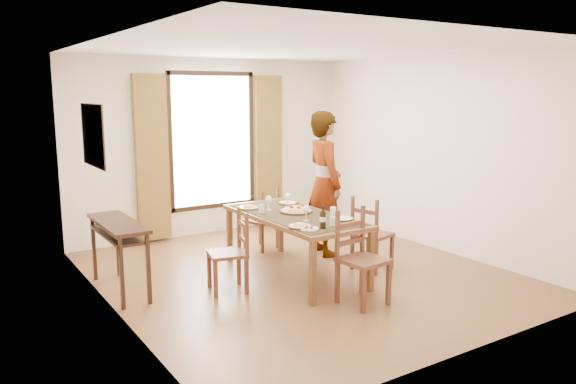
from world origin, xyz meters
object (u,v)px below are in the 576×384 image
dining_table (294,219)px  man (324,184)px  console_table (118,232)px  pasta_platter (296,208)px

dining_table → man: 1.05m
console_table → dining_table: (1.94, -0.58, 0.01)m
dining_table → pasta_platter: (0.07, 0.08, 0.11)m
man → pasta_platter: size_ratio=4.88×
console_table → man: 2.81m
man → pasta_platter: man is taller
man → pasta_platter: (-0.78, -0.48, -0.17)m
man → console_table: bearing=101.5°
console_table → man: size_ratio=0.62×
dining_table → console_table: bearing=163.4°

